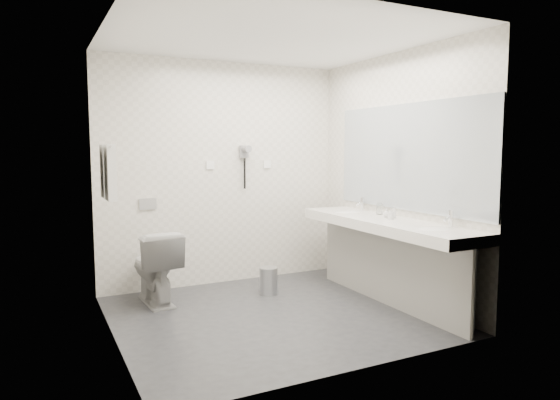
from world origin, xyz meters
TOP-DOWN VIEW (x-y plane):
  - floor at (0.00, 0.00)m, footprint 2.80×2.80m
  - ceiling at (0.00, 0.00)m, footprint 2.80×2.80m
  - wall_back at (0.00, 1.30)m, footprint 2.80×0.00m
  - wall_front at (0.00, -1.30)m, footprint 2.80×0.00m
  - wall_left at (-1.40, 0.00)m, footprint 0.00×2.60m
  - wall_right at (1.40, 0.00)m, footprint 0.00×2.60m
  - vanity_counter at (1.12, -0.20)m, footprint 0.55×2.20m
  - vanity_panel at (1.15, -0.20)m, footprint 0.03×2.15m
  - vanity_post_near at (1.18, -1.24)m, footprint 0.06×0.06m
  - vanity_post_far at (1.18, 0.84)m, footprint 0.06×0.06m
  - mirror at (1.39, -0.20)m, footprint 0.02×2.20m
  - basin_near at (1.12, -0.85)m, footprint 0.40×0.31m
  - basin_far at (1.12, 0.45)m, footprint 0.40×0.31m
  - faucet_near at (1.32, -0.85)m, footprint 0.04×0.04m
  - faucet_far at (1.32, 0.45)m, footprint 0.04×0.04m
  - soap_bottle_a at (1.16, -0.24)m, footprint 0.07×0.07m
  - soap_bottle_b at (1.22, -0.10)m, footprint 0.09×0.09m
  - soap_bottle_c at (1.25, -0.17)m, footprint 0.06×0.06m
  - glass_left at (1.29, 0.11)m, footprint 0.08×0.08m
  - toilet at (-0.88, 0.86)m, footprint 0.45×0.75m
  - flush_plate at (-0.85, 1.29)m, footprint 0.18×0.02m
  - pedal_bin at (0.25, 0.63)m, footprint 0.23×0.23m
  - bin_lid at (0.25, 0.63)m, footprint 0.19×0.19m
  - towel_rail at (-1.35, 0.55)m, footprint 0.02×0.62m
  - towel_near at (-1.34, 0.41)m, footprint 0.07×0.24m
  - towel_far at (-1.34, 0.69)m, footprint 0.07×0.24m
  - dryer_cradle at (0.25, 1.27)m, footprint 0.10×0.04m
  - dryer_barrel at (0.25, 1.20)m, footprint 0.08×0.14m
  - dryer_cord at (0.25, 1.26)m, footprint 0.02×0.02m
  - switch_plate_a at (-0.15, 1.29)m, footprint 0.09×0.02m
  - switch_plate_b at (0.55, 1.29)m, footprint 0.09×0.02m

SIDE VIEW (x-z plane):
  - floor at x=0.00m, z-range 0.00..0.00m
  - pedal_bin at x=0.25m, z-range 0.00..0.27m
  - bin_lid at x=0.25m, z-range 0.27..0.29m
  - toilet at x=-0.88m, z-range 0.00..0.74m
  - vanity_panel at x=1.15m, z-range 0.00..0.75m
  - vanity_post_near at x=1.18m, z-range 0.00..0.75m
  - vanity_post_far at x=1.18m, z-range 0.00..0.75m
  - vanity_counter at x=1.12m, z-range 0.75..0.85m
  - basin_near at x=1.12m, z-range 0.81..0.86m
  - basin_far at x=1.12m, z-range 0.81..0.86m
  - soap_bottle_b at x=1.22m, z-range 0.85..0.94m
  - soap_bottle_a at x=1.16m, z-range 0.85..0.96m
  - soap_bottle_c at x=1.25m, z-range 0.85..0.97m
  - glass_left at x=1.29m, z-range 0.85..0.97m
  - faucet_near at x=1.32m, z-range 0.85..1.00m
  - faucet_far at x=1.32m, z-range 0.85..1.00m
  - flush_plate at x=-0.85m, z-range 0.89..1.01m
  - wall_back at x=0.00m, z-range -0.15..2.65m
  - wall_front at x=0.00m, z-range -0.15..2.65m
  - wall_left at x=-1.40m, z-range -0.05..2.55m
  - wall_right at x=1.40m, z-range -0.05..2.55m
  - dryer_cord at x=0.25m, z-range 1.07..1.43m
  - towel_near at x=-1.34m, z-range 1.09..1.57m
  - towel_far at x=-1.34m, z-range 1.09..1.57m
  - switch_plate_a at x=-0.15m, z-range 1.31..1.40m
  - switch_plate_b at x=0.55m, z-range 1.31..1.40m
  - mirror at x=1.39m, z-range 0.92..1.98m
  - dryer_cradle at x=0.25m, z-range 1.43..1.57m
  - dryer_barrel at x=0.25m, z-range 1.49..1.57m
  - towel_rail at x=-1.35m, z-range 1.54..1.56m
  - ceiling at x=0.00m, z-range 2.50..2.50m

